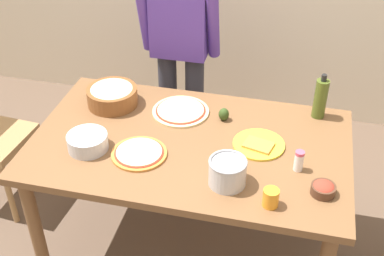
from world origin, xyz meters
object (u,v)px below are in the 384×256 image
Objects in this scene: mixing_bowl_steel at (88,142)px; dining_table at (190,156)px; pizza_cooked_on_tray at (139,153)px; small_sauce_bowl at (323,189)px; person_cook at (180,40)px; steel_pot at (228,172)px; cup_orange at (271,198)px; pizza_raw_on_board at (181,111)px; salt_shaker at (299,161)px; olive_oil_bottle at (320,98)px; avocado at (224,114)px; popcorn_bowl at (112,95)px; plate_with_slice at (259,145)px.

dining_table is at bearing 19.56° from mixing_bowl_steel.
pizza_cooked_on_tray is (-0.22, -0.16, 0.10)m from dining_table.
dining_table is 0.52m from mixing_bowl_steel.
small_sauce_bowl is (1.14, -0.06, -0.01)m from mixing_bowl_steel.
person_cook is 9.34× the size of steel_pot.
mixing_bowl_steel reaches higher than dining_table.
pizza_raw_on_board is at bearing 132.34° from cup_orange.
pizza_cooked_on_tray is at bearing -143.60° from dining_table.
dining_table is at bearing 36.40° from pizza_cooked_on_tray.
salt_shaker is at bearing 4.90° from pizza_cooked_on_tray.
avocado is at bearing -162.69° from olive_oil_bottle.
small_sauce_bowl reaches higher than dining_table.
olive_oil_bottle is (0.86, -0.37, -0.07)m from person_cook.
avocado is (-0.11, 0.50, -0.03)m from steel_pot.
person_cook is 5.79× the size of popcorn_bowl.
dining_table is at bearing -148.15° from olive_oil_bottle.
popcorn_bowl is 0.41m from mixing_bowl_steel.
person_cook is 6.33× the size of olive_oil_bottle.
popcorn_bowl is at bearing -179.22° from pizza_raw_on_board.
avocado is (-0.31, 0.59, -0.01)m from cup_orange.
pizza_raw_on_board is at bearing 152.50° from salt_shaker.
salt_shaker is at bearing -27.50° from pizza_raw_on_board.
pizza_cooked_on_tray is at bearing -131.48° from avocado.
pizza_raw_on_board is 0.24m from avocado.
dining_table is 0.29m from pizza_raw_on_board.
salt_shaker is at bearing -34.81° from plate_with_slice.
steel_pot is (0.35, -0.51, 0.06)m from pizza_raw_on_board.
cup_orange reaches higher than plate_with_slice.
cup_orange is (0.69, -1.12, -0.14)m from person_cook.
person_cook reaches higher than salt_shaker.
plate_with_slice is at bearing -13.05° from popcorn_bowl.
avocado reaches higher than plate_with_slice.
cup_orange is 0.29m from salt_shaker.
dining_table is at bearing -25.76° from popcorn_bowl.
steel_pot is 2.48× the size of avocado.
small_sauce_bowl is at bearing -31.91° from pizza_raw_on_board.
mixing_bowl_steel reaches higher than pizza_cooked_on_tray.
steel_pot is at bearing -175.98° from small_sauce_bowl.
cup_orange is at bearing -17.08° from pizza_cooked_on_tray.
olive_oil_bottle is at bearing 33.07° from pizza_cooked_on_tray.
olive_oil_bottle is 0.75m from steel_pot.
plate_with_slice is 0.28m from avocado.
person_cook is 0.94m from plate_with_slice.
popcorn_bowl is 1.13m from olive_oil_bottle.
dining_table is at bearing -65.86° from pizza_raw_on_board.
avocado is (-0.53, 0.47, 0.01)m from small_sauce_bowl.
mixing_bowl_steel is at bearing -175.77° from salt_shaker.
dining_table is 9.22× the size of steel_pot.
avocado is (-0.41, 0.33, -0.02)m from salt_shaker.
dining_table is 0.99× the size of person_cook.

